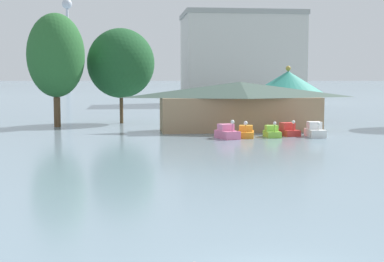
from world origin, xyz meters
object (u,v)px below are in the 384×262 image
(pedal_boat_red, at_px, (288,131))
(boathouse, at_px, (240,105))
(pedal_boat_white, at_px, (315,131))
(distant_broadcast_tower, at_px, (67,14))
(pedal_boat_pink, at_px, (227,133))
(background_building_block, at_px, (241,59))
(pedal_boat_orange, at_px, (246,133))
(green_roof_pavilion, at_px, (288,92))
(shoreline_tree_tall_left, at_px, (56,56))
(pedal_boat_lime, at_px, (272,132))
(shoreline_tree_mid, at_px, (121,63))

(pedal_boat_red, xyz_separation_m, boathouse, (-3.80, 5.45, 2.28))
(pedal_boat_red, height_order, pedal_boat_white, pedal_boat_red)
(pedal_boat_white, relative_size, distant_broadcast_tower, 0.02)
(pedal_boat_pink, distance_m, background_building_block, 71.17)
(pedal_boat_orange, bearing_deg, pedal_boat_red, 117.29)
(green_roof_pavilion, distance_m, distant_broadcast_tower, 346.90)
(pedal_boat_red, relative_size, boathouse, 0.14)
(shoreline_tree_tall_left, height_order, background_building_block, background_building_block)
(shoreline_tree_tall_left, distance_m, background_building_block, 63.55)
(pedal_boat_lime, height_order, shoreline_tree_mid, shoreline_tree_mid)
(pedal_boat_orange, relative_size, background_building_block, 0.11)
(pedal_boat_white, bearing_deg, pedal_boat_orange, -87.15)
(boathouse, bearing_deg, distant_broadcast_tower, 98.76)
(boathouse, relative_size, background_building_block, 0.72)
(pedal_boat_red, bearing_deg, pedal_boat_white, 49.15)
(pedal_boat_pink, height_order, shoreline_tree_mid, shoreline_tree_mid)
(pedal_boat_white, bearing_deg, shoreline_tree_mid, -129.65)
(boathouse, bearing_deg, background_building_block, 78.14)
(pedal_boat_orange, bearing_deg, shoreline_tree_mid, -132.29)
(pedal_boat_orange, height_order, pedal_boat_lime, pedal_boat_orange)
(pedal_boat_white, xyz_separation_m, background_building_block, (6.80, 68.20, 9.39))
(pedal_boat_orange, xyz_separation_m, pedal_boat_lime, (2.58, -0.05, -0.01))
(pedal_boat_pink, bearing_deg, pedal_boat_lime, 81.83)
(pedal_boat_lime, relative_size, shoreline_tree_tall_left, 0.17)
(pedal_boat_red, bearing_deg, shoreline_tree_tall_left, -130.41)
(pedal_boat_pink, height_order, distant_broadcast_tower, distant_broadcast_tower)
(shoreline_tree_tall_left, bearing_deg, green_roof_pavilion, 11.74)
(boathouse, height_order, green_roof_pavilion, green_roof_pavilion)
(background_building_block, bearing_deg, distant_broadcast_tower, 103.03)
(pedal_boat_pink, bearing_deg, shoreline_tree_tall_left, -146.60)
(shoreline_tree_mid, relative_size, background_building_block, 0.47)
(pedal_boat_lime, distance_m, pedal_boat_red, 2.28)
(shoreline_tree_tall_left, distance_m, shoreline_tree_mid, 8.58)
(shoreline_tree_tall_left, distance_m, distant_broadcast_tower, 348.22)
(pedal_boat_lime, relative_size, distant_broadcast_tower, 0.02)
(pedal_boat_lime, height_order, green_roof_pavilion, green_roof_pavilion)
(pedal_boat_pink, relative_size, green_roof_pavilion, 0.30)
(pedal_boat_red, height_order, background_building_block, background_building_block)
(boathouse, xyz_separation_m, shoreline_tree_tall_left, (-20.33, 7.37, 5.53))
(green_roof_pavilion, height_order, shoreline_tree_mid, shoreline_tree_mid)
(pedal_boat_lime, xyz_separation_m, boathouse, (-1.83, 6.59, 2.34))
(pedal_boat_orange, xyz_separation_m, green_roof_pavilion, (10.11, 20.08, 3.37))
(pedal_boat_white, height_order, background_building_block, background_building_block)
(pedal_boat_white, height_order, shoreline_tree_mid, shoreline_tree_mid)
(pedal_boat_white, xyz_separation_m, distant_broadcast_tower, (-60.23, 357.98, 50.68))
(boathouse, distance_m, shoreline_tree_mid, 17.93)
(pedal_boat_orange, bearing_deg, pedal_boat_white, 102.51)
(pedal_boat_lime, height_order, distant_broadcast_tower, distant_broadcast_tower)
(background_building_block, bearing_deg, green_roof_pavilion, -94.24)
(pedal_boat_red, xyz_separation_m, background_building_block, (9.11, 66.96, 9.45))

